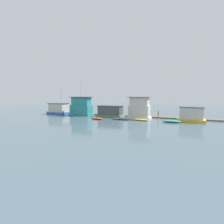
{
  "coord_description": "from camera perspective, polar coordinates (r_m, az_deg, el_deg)",
  "views": [
    {
      "loc": [
        18.51,
        -42.18,
        5.85
      ],
      "look_at": [
        0.0,
        -1.0,
        1.4
      ],
      "focal_mm": 28.0,
      "sensor_mm": 36.0,
      "label": 1
    }
  ],
  "objects": [
    {
      "name": "ground_plane",
      "position": [
        46.43,
        0.51,
        -1.61
      ],
      "size": [
        200.0,
        200.0,
        0.0
      ],
      "primitive_type": "plane",
      "color": "#475B66"
    },
    {
      "name": "dock_walkway",
      "position": [
        49.19,
        1.93,
        -1.03
      ],
      "size": [
        51.0,
        1.8,
        0.3
      ],
      "primitive_type": "cube",
      "color": "brown",
      "rests_on": "ground_plane"
    },
    {
      "name": "houseboat_blue",
      "position": [
        55.79,
        -17.03,
        0.98
      ],
      "size": [
        6.06,
        3.96,
        7.52
      ],
      "color": "#3866B7",
      "rests_on": "ground_plane"
    },
    {
      "name": "houseboat_teal",
      "position": [
        50.86,
        -9.98,
        1.64
      ],
      "size": [
        6.55,
        3.53,
        9.5
      ],
      "color": "teal",
      "rests_on": "ground_plane"
    },
    {
      "name": "houseboat_green",
      "position": [
        46.73,
        -0.53,
        0.18
      ],
      "size": [
        7.1,
        3.75,
        2.97
      ],
      "color": "#4C9360",
      "rests_on": "ground_plane"
    },
    {
      "name": "houseboat_white",
      "position": [
        43.31,
        8.91,
        1.07
      ],
      "size": [
        5.48,
        3.48,
        5.37
      ],
      "color": "white",
      "rests_on": "ground_plane"
    },
    {
      "name": "houseboat_yellow",
      "position": [
        42.08,
        24.45,
        -0.86
      ],
      "size": [
        5.76,
        3.49,
        3.2
      ],
      "color": "gold",
      "rests_on": "ground_plane"
    },
    {
      "name": "dinghy_red",
      "position": [
        42.1,
        -4.93,
        -2.08
      ],
      "size": [
        3.78,
        2.2,
        0.43
      ],
      "color": "red",
      "rests_on": "ground_plane"
    },
    {
      "name": "dinghy_grey",
      "position": [
        41.29,
        2.69,
        -2.2
      ],
      "size": [
        4.07,
        2.22,
        0.45
      ],
      "color": "gray",
      "rests_on": "ground_plane"
    },
    {
      "name": "dinghy_yellow",
      "position": [
        40.29,
        9.11,
        -2.48
      ],
      "size": [
        3.91,
        1.4,
        0.44
      ],
      "color": "yellow",
      "rests_on": "ground_plane"
    },
    {
      "name": "dinghy_teal",
      "position": [
        39.14,
        18.85,
        -2.88
      ],
      "size": [
        4.03,
        1.79,
        0.53
      ],
      "color": "teal",
      "rests_on": "ground_plane"
    },
    {
      "name": "mooring_post_near_right",
      "position": [
        47.7,
        2.51,
        -0.63
      ],
      "size": [
        0.25,
        0.25,
        1.31
      ],
      "primitive_type": "cylinder",
      "color": "brown",
      "rests_on": "ground_plane"
    },
    {
      "name": "mooring_post_near_left",
      "position": [
        44.91,
        14.87,
        -0.81
      ],
      "size": [
        0.28,
        0.28,
        1.92
      ],
      "primitive_type": "cylinder",
      "color": "#846B4C",
      "rests_on": "ground_plane"
    }
  ]
}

